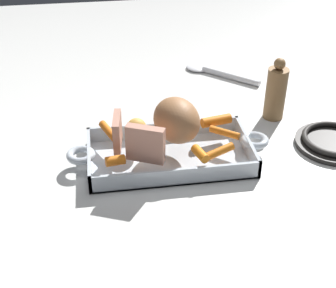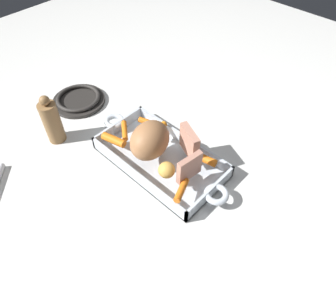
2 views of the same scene
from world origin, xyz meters
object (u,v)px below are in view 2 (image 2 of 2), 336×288
pork_roast (150,140)px  potato_near_roast (167,170)px  baby_carrot_northeast (161,129)px  roast_slice_thick (189,142)px  roast_slice_thin (189,167)px  baby_carrot_center_right (209,161)px  stove_burner_rear (79,99)px  roasting_dish (160,159)px  baby_carrot_short (114,140)px  pepper_mill (52,121)px  baby_carrot_southeast (125,131)px  baby_carrot_center_left (149,123)px  baby_carrot_long (181,190)px

pork_roast → potato_near_roast: size_ratio=2.80×
pork_roast → baby_carrot_northeast: (0.04, -0.08, -0.04)m
roast_slice_thick → roast_slice_thin: size_ratio=1.11×
baby_carrot_center_right → stove_burner_rear: (0.51, 0.06, -0.04)m
roasting_dish → roast_slice_thin: roast_slice_thin is taller
stove_burner_rear → baby_carrot_northeast: bearing=-170.1°
roast_slice_thick → stove_burner_rear: bearing=6.4°
baby_carrot_short → roasting_dish: bearing=-151.8°
potato_near_roast → pepper_mill: bearing=15.8°
roasting_dish → baby_carrot_center_right: size_ratio=11.22×
roasting_dish → pepper_mill: size_ratio=2.79×
baby_carrot_southeast → roasting_dish: bearing=-172.6°
pork_roast → baby_carrot_northeast: bearing=-64.7°
roast_slice_thick → pepper_mill: size_ratio=0.50×
pork_roast → roast_slice_thick: 0.10m
roast_slice_thin → baby_carrot_center_left: size_ratio=1.12×
baby_carrot_northeast → baby_carrot_center_left: size_ratio=0.71×
roast_slice_thick → baby_carrot_long: roast_slice_thick is taller
baby_carrot_center_right → pepper_mill: (0.41, 0.21, 0.02)m
roasting_dish → stove_burner_rear: (0.38, -0.00, -0.00)m
roast_slice_thick → baby_carrot_center_left: size_ratio=1.24×
baby_carrot_long → pepper_mill: bearing=11.8°
pepper_mill → potato_near_roast: bearing=-164.2°
baby_carrot_northeast → potato_near_roast: size_ratio=1.06×
pork_roast → roast_slice_thin: pork_roast is taller
roasting_dish → baby_carrot_long: size_ratio=6.53×
pork_roast → roast_slice_thin: size_ratio=1.69×
baby_carrot_center_left → pepper_mill: (0.19, 0.20, 0.02)m
potato_near_roast → baby_carrot_southeast: bearing=-8.6°
baby_carrot_center_right → baby_carrot_long: bearing=93.8°
roast_slice_thin → baby_carrot_short: size_ratio=1.01×
roast_slice_thin → baby_carrot_center_left: roast_slice_thin is taller
baby_carrot_long → potato_near_roast: (0.06, -0.01, 0.01)m
baby_carrot_short → potato_near_roast: (-0.19, -0.02, 0.01)m
roasting_dish → potato_near_roast: bearing=146.0°
stove_burner_rear → baby_carrot_short: bearing=166.2°
baby_carrot_northeast → pepper_mill: (0.23, 0.21, 0.02)m
potato_near_roast → baby_carrot_northeast: bearing=-40.6°
potato_near_roast → stove_burner_rear: 0.46m
roasting_dish → pork_roast: size_ratio=3.67×
baby_carrot_center_right → baby_carrot_center_left: bearing=0.9°
baby_carrot_short → baby_carrot_center_right: bearing=-153.0°
baby_carrot_center_right → pepper_mill: bearing=26.6°
roast_slice_thick → baby_carrot_short: size_ratio=1.12×
baby_carrot_southeast → potato_near_roast: potato_near_roast is taller
roast_slice_thick → pork_roast: bearing=42.9°
pepper_mill → baby_carrot_short: bearing=-153.9°
baby_carrot_southeast → baby_carrot_northeast: bearing=-133.4°
roast_slice_thin → baby_carrot_southeast: (0.24, 0.01, -0.03)m
baby_carrot_short → stove_burner_rear: baby_carrot_short is taller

